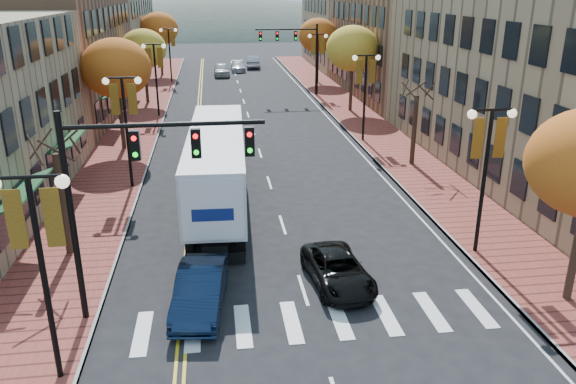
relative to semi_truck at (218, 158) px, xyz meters
name	(u,v)px	position (x,y,z in m)	size (l,w,h in m)	color
ground	(324,358)	(2.83, -13.57, -2.30)	(200.00, 200.00, 0.00)	black
sidewalk_left	(139,121)	(-6.17, 18.93, -2.22)	(4.00, 85.00, 0.15)	brown
sidewalk_right	(354,115)	(11.83, 18.93, -2.22)	(4.00, 85.00, 0.15)	brown
building_left_mid	(38,50)	(-14.17, 22.43, 3.20)	(12.00, 24.00, 11.00)	brown
building_left_far	(96,35)	(-14.17, 47.43, 2.45)	(12.00, 26.00, 9.50)	#9E8966
building_right_mid	(425,44)	(21.33, 28.43, 2.70)	(15.00, 24.00, 10.00)	brown
building_right_far	(368,25)	(21.33, 50.43, 3.20)	(15.00, 20.00, 11.00)	#9E8966
tree_left_a	(63,205)	(-6.17, -5.57, -0.05)	(0.28, 0.28, 4.20)	#382619
tree_left_b	(116,68)	(-6.17, 10.43, 3.15)	(4.48, 4.48, 7.21)	#382619
tree_left_c	(143,49)	(-6.17, 26.43, 2.76)	(4.16, 4.16, 6.69)	#382619
tree_left_d	(159,29)	(-6.17, 44.43, 3.31)	(4.61, 4.61, 7.42)	#382619
tree_right_b	(414,130)	(11.83, 4.43, -0.05)	(0.28, 0.28, 4.20)	#382619
tree_right_c	(352,48)	(11.83, 20.43, 3.15)	(4.48, 4.48, 7.21)	#382619
tree_right_d	(318,35)	(11.83, 36.43, 2.99)	(4.35, 4.35, 7.00)	#382619
lamp_left_a	(38,241)	(-4.67, -13.57, 2.00)	(1.96, 0.36, 6.05)	black
lamp_left_b	(125,111)	(-4.67, 2.43, 2.00)	(1.96, 0.36, 6.05)	black
lamp_left_c	(155,66)	(-4.67, 20.43, 2.00)	(1.96, 0.36, 6.05)	black
lamp_left_d	(169,45)	(-4.67, 38.43, 2.00)	(1.96, 0.36, 6.05)	black
lamp_right_a	(487,153)	(10.33, -7.57, 2.00)	(1.96, 0.36, 6.05)	black
lamp_right_b	(365,81)	(10.33, 10.43, 2.00)	(1.96, 0.36, 6.05)	black
lamp_right_c	(318,52)	(10.33, 28.43, 2.00)	(1.96, 0.36, 6.05)	black
traffic_mast_near	(132,177)	(-2.65, -10.58, 2.63)	(6.10, 0.35, 7.00)	black
traffic_mast_far	(297,46)	(8.31, 28.42, 2.63)	(6.10, 0.34, 7.00)	black
semi_truck	(218,158)	(0.00, 0.00, 0.00)	(3.12, 15.80, 3.93)	black
navy_sedan	(200,289)	(-0.82, -10.31, -1.57)	(1.53, 4.39, 1.45)	#0D1B35
black_suv	(338,270)	(4.16, -9.31, -1.71)	(1.95, 4.22, 1.17)	black
car_far_white	(222,70)	(1.11, 43.17, -1.50)	(1.88, 4.68, 1.59)	beige
car_far_silver	(238,66)	(3.33, 47.05, -1.66)	(1.77, 4.36, 1.27)	#B3B3BB
car_far_oncoming	(253,62)	(5.57, 50.24, -1.50)	(1.68, 4.81, 1.59)	#ABACB3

